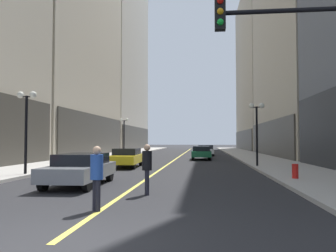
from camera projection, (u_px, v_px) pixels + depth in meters
name	position (u px, v px, depth m)	size (l,w,h in m)	color
ground_plane	(181.00, 156.00, 40.73)	(200.00, 200.00, 0.00)	#262628
sidewalk_left	(115.00, 155.00, 41.60)	(4.50, 78.00, 0.15)	#ADA8A0
sidewalk_right	(249.00, 155.00, 39.86)	(4.50, 78.00, 0.15)	#ADA8A0
lane_centre_stripe	(181.00, 156.00, 40.73)	(0.16, 70.00, 0.01)	#E5D64C
building_left_far	(100.00, 58.00, 68.32)	(16.04, 26.00, 37.71)	#B7AD99
building_right_mid	(332.00, 11.00, 39.09)	(14.96, 24.00, 34.31)	#B7AD99
building_right_far	(273.00, 70.00, 64.51)	(11.94, 26.00, 31.13)	#B7AD99
car_grey	(81.00, 168.00, 13.82)	(1.98, 4.58, 1.32)	slate
car_yellow	(127.00, 157.00, 23.11)	(1.96, 4.53, 1.32)	yellow
car_green	(201.00, 152.00, 32.32)	(1.89, 4.44, 1.32)	#196038
car_white	(206.00, 150.00, 40.19)	(2.09, 4.24, 1.32)	silver
pedestrian_in_black_coat	(147.00, 165.00, 11.46)	(0.42, 0.42, 1.74)	black
pedestrian_in_blue_hoodie	(97.00, 173.00, 8.85)	(0.48, 0.48, 1.72)	black
traffic_light_near_right	(306.00, 67.00, 8.38)	(3.43, 0.35, 5.65)	black
street_lamp_left_near	(26.00, 114.00, 17.25)	(1.06, 0.36, 4.43)	black
street_lamp_left_far	(124.00, 128.00, 38.56)	(1.06, 0.36, 4.43)	black
street_lamp_right_mid	(257.00, 120.00, 22.71)	(1.06, 0.36, 4.43)	black
fire_hydrant_right	(295.00, 173.00, 15.07)	(0.28, 0.28, 0.80)	red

